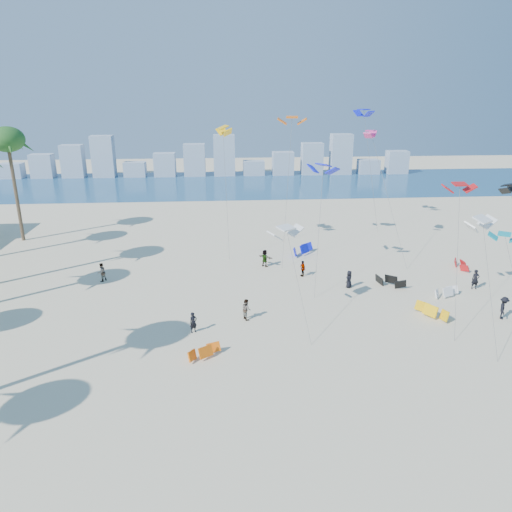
{
  "coord_description": "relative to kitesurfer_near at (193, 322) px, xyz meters",
  "views": [
    {
      "loc": [
        0.24,
        -19.92,
        16.89
      ],
      "look_at": [
        3.0,
        16.0,
        4.5
      ],
      "focal_mm": 33.69,
      "sensor_mm": 36.0,
      "label": 1
    }
  ],
  "objects": [
    {
      "name": "ground",
      "position": [
        1.93,
        -12.09,
        -0.8
      ],
      "size": [
        220.0,
        220.0,
        0.0
      ],
      "primitive_type": "plane",
      "color": "beige",
      "rests_on": "ground"
    },
    {
      "name": "ocean",
      "position": [
        1.93,
        59.91,
        -0.79
      ],
      "size": [
        220.0,
        220.0,
        0.0
      ],
      "primitive_type": "plane",
      "color": "navy",
      "rests_on": "ground"
    },
    {
      "name": "kitesurfer_near",
      "position": [
        0.0,
        0.0,
        0.0
      ],
      "size": [
        0.69,
        0.62,
        1.59
      ],
      "primitive_type": "imported",
      "rotation": [
        0.0,
        0.0,
        0.54
      ],
      "color": "black",
      "rests_on": "ground"
    },
    {
      "name": "kitesurfer_mid",
      "position": [
        4.01,
        1.91,
        0.03
      ],
      "size": [
        0.87,
        0.98,
        1.66
      ],
      "primitive_type": "imported",
      "rotation": [
        0.0,
        0.0,
        1.93
      ],
      "color": "gray",
      "rests_on": "ground"
    },
    {
      "name": "kitesurfers_far",
      "position": [
        11.01,
        8.12,
        0.08
      ],
      "size": [
        34.79,
        14.67,
        1.82
      ],
      "color": "black",
      "rests_on": "ground"
    },
    {
      "name": "grounded_kites",
      "position": [
        15.68,
        7.41,
        -0.34
      ],
      "size": [
        27.15,
        23.51,
        1.05
      ],
      "color": "orange",
      "rests_on": "ground"
    },
    {
      "name": "flying_kites",
      "position": [
        15.71,
        12.35,
        10.25
      ],
      "size": [
        31.0,
        34.95,
        15.36
      ],
      "color": "white",
      "rests_on": "ground"
    },
    {
      "name": "distant_skyline",
      "position": [
        0.74,
        69.91,
        2.29
      ],
      "size": [
        85.0,
        3.0,
        8.4
      ],
      "color": "#9EADBF",
      "rests_on": "ground"
    }
  ]
}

